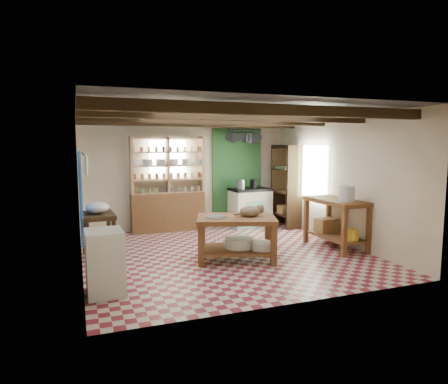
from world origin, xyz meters
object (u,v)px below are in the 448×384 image
object	(u,v)px
white_cabinet	(105,262)
right_counter	(336,224)
prep_table	(99,235)
cat	(250,211)
work_table	(236,238)
stove	(250,207)

from	to	relation	value
white_cabinet	right_counter	size ratio (longest dim) A/B	0.65
prep_table	white_cabinet	size ratio (longest dim) A/B	0.92
white_cabinet	cat	distance (m)	2.69
work_table	prep_table	bearing A→B (deg)	175.17
stove	right_counter	size ratio (longest dim) A/B	0.71
cat	right_counter	bearing A→B (deg)	12.32
stove	cat	distance (m)	2.90
stove	white_cabinet	world-z (taller)	stove
white_cabinet	stove	bearing A→B (deg)	41.67
work_table	white_cabinet	distance (m)	2.43
prep_table	right_counter	xyz separation A→B (m)	(4.38, -0.92, 0.08)
work_table	white_cabinet	world-z (taller)	white_cabinet
work_table	right_counter	size ratio (longest dim) A/B	1.00
stove	right_counter	distance (m)	2.61
white_cabinet	right_counter	bearing A→B (deg)	10.65
stove	cat	bearing A→B (deg)	-117.59
cat	prep_table	bearing A→B (deg)	166.67
work_table	right_counter	xyz separation A→B (m)	(2.13, 0.08, 0.10)
work_table	cat	world-z (taller)	cat
stove	prep_table	distance (m)	4.00
right_counter	stove	bearing A→B (deg)	104.62
work_table	stove	distance (m)	2.95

